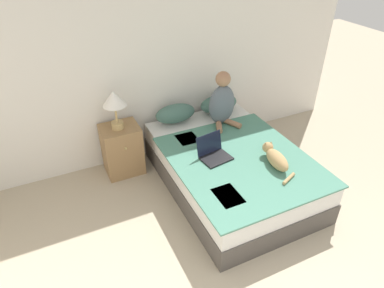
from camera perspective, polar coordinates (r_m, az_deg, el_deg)
The scene contains 9 objects.
wall_back at distance 4.19m, azimuth -8.91°, elevation 13.16°, with size 5.93×0.05×2.55m.
bed at distance 4.04m, azimuth 6.40°, elevation -4.10°, with size 1.44×2.07×0.51m.
pillow_near at distance 4.37m, azimuth -2.78°, elevation 5.11°, with size 0.53×0.27×0.23m.
pillow_far at distance 4.62m, azimuth 4.48°, elevation 6.70°, with size 0.53×0.27×0.23m.
person_sitting at distance 4.26m, azimuth 5.05°, elevation 6.95°, with size 0.36×0.34×0.69m.
cat_tabby at distance 3.71m, azimuth 13.76°, elevation -2.26°, with size 0.23×0.56×0.18m.
laptop_open at distance 3.74m, azimuth 3.64°, elevation -1.51°, with size 0.36×0.32×0.24m.
nightstand at distance 4.31m, azimuth -11.56°, elevation -0.89°, with size 0.45×0.41×0.64m.
table_lamp at distance 3.97m, azimuth -12.82°, elevation 6.89°, with size 0.27×0.27×0.48m.
Camera 1 is at (-1.10, -0.19, 2.71)m, focal length 32.00 mm.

